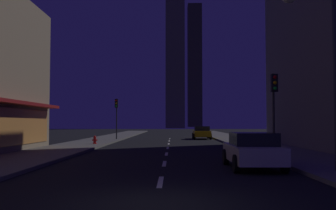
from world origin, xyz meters
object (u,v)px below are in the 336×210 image
Objects in this scene: fire_hydrant_far_left at (95,140)px; traffic_light_near_right at (274,96)px; car_parked_near at (253,150)px; traffic_light_far_left at (116,110)px; street_lamp_right at (312,33)px; car_parked_far at (202,132)px.

fire_hydrant_far_left is 16.12m from traffic_light_near_right.
traffic_light_far_left reaches higher than car_parked_near.
traffic_light_near_right is at bearing -60.96° from traffic_light_far_left.
fire_hydrant_far_left is (-9.50, 14.77, -0.29)m from car_parked_near.
car_parked_near is 5.02m from street_lamp_right.
car_parked_far is 1.01× the size of traffic_light_far_left.
traffic_light_far_left is 27.63m from street_lamp_right.
traffic_light_far_left is 0.64× the size of street_lamp_right.
traffic_light_far_left is at bearing 87.38° from fire_hydrant_far_left.
street_lamp_right reaches higher than fire_hydrant_far_left.
traffic_light_far_left reaches higher than car_parked_far.
fire_hydrant_far_left is at bearing -92.62° from traffic_light_far_left.
street_lamp_right is at bearing -55.77° from fire_hydrant_far_left.
traffic_light_far_left is (-9.10, 23.52, 2.45)m from car_parked_near.
traffic_light_far_left is (-9.10, -3.55, 2.45)m from car_parked_far.
car_parked_far is 1.01× the size of traffic_light_near_right.
fire_hydrant_far_left is 0.16× the size of traffic_light_far_left.
fire_hydrant_far_left is (-9.50, -12.30, -0.29)m from car_parked_far.
street_lamp_right is (1.78, -1.81, 4.33)m from car_parked_near.
traffic_light_far_left reaches higher than fire_hydrant_far_left.
traffic_light_near_right is (11.40, -11.06, 2.74)m from fire_hydrant_far_left.
car_parked_far is at bearing 52.31° from fire_hydrant_far_left.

